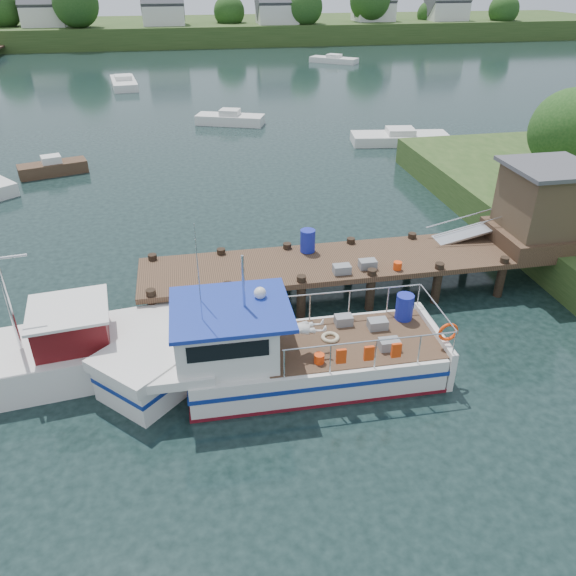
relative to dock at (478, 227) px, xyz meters
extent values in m
plane|color=black|center=(-6.51, -0.01, -2.24)|extent=(160.00, 160.00, 0.00)
cylinder|color=#332114|center=(7.49, 5.99, -0.72)|extent=(0.50, 0.50, 3.05)
sphere|color=#254A1A|center=(7.49, 5.99, 1.72)|extent=(3.90, 3.90, 3.90)
cube|color=#354D1F|center=(-6.51, 83.99, -0.84)|extent=(140.00, 24.00, 3.00)
cylinder|color=#332114|center=(-34.51, 78.99, -0.14)|extent=(0.60, 0.60, 4.20)
sphere|color=#254A1A|center=(-34.51, 78.99, 2.97)|extent=(5.54, 5.54, 5.54)
cylinder|color=#332114|center=(-23.51, 74.99, 0.16)|extent=(0.60, 0.60, 4.80)
sphere|color=#254A1A|center=(-23.51, 74.99, 3.71)|extent=(6.34, 6.34, 6.34)
cylinder|color=#332114|center=(-12.51, 76.99, -0.74)|extent=(0.60, 0.60, 3.00)
sphere|color=#254A1A|center=(-12.51, 76.99, 1.48)|extent=(3.96, 3.96, 3.96)
cylinder|color=#332114|center=(-1.51, 78.99, -0.44)|extent=(0.60, 0.60, 3.60)
sphere|color=#254A1A|center=(-1.51, 78.99, 2.22)|extent=(4.75, 4.75, 4.75)
cylinder|color=#332114|center=(9.49, 74.99, -0.14)|extent=(0.60, 0.60, 4.20)
sphere|color=#254A1A|center=(9.49, 74.99, 2.97)|extent=(5.54, 5.54, 5.54)
cylinder|color=#332114|center=(20.49, 76.99, 0.16)|extent=(0.60, 0.60, 4.80)
sphere|color=#254A1A|center=(20.49, 76.99, 3.71)|extent=(6.34, 6.34, 6.34)
cylinder|color=#332114|center=(31.49, 78.99, -0.74)|extent=(0.60, 0.60, 3.00)
sphere|color=#254A1A|center=(31.49, 78.99, 1.48)|extent=(3.96, 3.96, 3.96)
cylinder|color=#332114|center=(42.49, 74.99, -0.44)|extent=(0.60, 0.60, 3.60)
sphere|color=#254A1A|center=(42.49, 74.99, 2.22)|extent=(4.75, 4.75, 4.75)
cube|color=silver|center=(-28.51, 77.99, 1.76)|extent=(6.00, 5.00, 3.00)
cube|color=#47474C|center=(-28.51, 77.99, 3.66)|extent=(6.20, 5.09, 5.09)
cube|color=silver|center=(-11.51, 76.99, 1.76)|extent=(6.00, 5.00, 3.00)
cube|color=#47474C|center=(-11.51, 76.99, 3.66)|extent=(6.20, 5.09, 5.09)
cube|color=silver|center=(5.49, 75.99, 1.76)|extent=(6.00, 5.00, 3.00)
cube|color=#47474C|center=(5.49, 75.99, 3.66)|extent=(6.20, 5.09, 5.09)
cube|color=silver|center=(21.49, 77.99, 1.76)|extent=(6.00, 5.00, 3.00)
cube|color=#47474C|center=(21.49, 77.99, 3.66)|extent=(6.20, 5.09, 5.09)
cube|color=silver|center=(33.49, 76.99, 1.76)|extent=(6.00, 5.00, 3.00)
cube|color=#47474C|center=(33.49, 76.99, 3.66)|extent=(6.20, 5.09, 5.09)
cube|color=#483222|center=(-4.51, -0.01, -0.94)|extent=(16.00, 3.00, 0.20)
cylinder|color=black|center=(-12.01, -1.31, -1.59)|extent=(0.32, 0.32, 1.90)
cylinder|color=black|center=(-12.01, 1.29, -1.59)|extent=(0.32, 0.32, 1.90)
cylinder|color=black|center=(-9.51, -1.31, -1.59)|extent=(0.32, 0.32, 1.90)
cylinder|color=black|center=(-9.51, 1.29, -1.59)|extent=(0.32, 0.32, 1.90)
cylinder|color=black|center=(-7.01, -1.31, -1.59)|extent=(0.32, 0.32, 1.90)
cylinder|color=black|center=(-7.01, 1.29, -1.59)|extent=(0.32, 0.32, 1.90)
cylinder|color=black|center=(-4.51, -1.31, -1.59)|extent=(0.32, 0.32, 1.90)
cylinder|color=black|center=(-4.51, 1.29, -1.59)|extent=(0.32, 0.32, 1.90)
cylinder|color=black|center=(-2.01, -1.31, -1.59)|extent=(0.32, 0.32, 1.90)
cylinder|color=black|center=(-2.01, 1.29, -1.59)|extent=(0.32, 0.32, 1.90)
cylinder|color=black|center=(0.49, -1.31, -1.59)|extent=(0.32, 0.32, 1.90)
cylinder|color=black|center=(0.49, 1.29, -1.59)|extent=(0.32, 0.32, 1.90)
cylinder|color=black|center=(2.99, -1.31, -1.59)|extent=(0.32, 0.32, 1.90)
cylinder|color=black|center=(2.99, 1.29, -1.59)|extent=(0.32, 0.32, 1.90)
cube|color=#483222|center=(2.49, -0.01, -0.54)|extent=(3.20, 3.00, 0.60)
cube|color=#4B3B2A|center=(2.49, -0.01, 0.86)|extent=(2.60, 2.60, 2.40)
cube|color=#47474C|center=(2.49, -0.01, 2.16)|extent=(3.00, 3.00, 0.15)
cube|color=#A5A8AD|center=(0.19, 0.89, -0.59)|extent=(3.34, 0.90, 0.79)
cylinder|color=silver|center=(0.19, 0.49, -0.09)|extent=(3.34, 0.05, 0.76)
cylinder|color=silver|center=(0.19, 1.29, -0.09)|extent=(3.34, 0.05, 0.76)
cube|color=slate|center=(-5.51, -1.01, -0.68)|extent=(0.60, 0.40, 0.30)
cube|color=slate|center=(-4.51, -0.81, -0.68)|extent=(0.60, 0.40, 0.30)
cylinder|color=#E93D0D|center=(-3.51, -1.11, -0.69)|extent=(0.30, 0.30, 0.28)
cylinder|color=#1723A0|center=(-6.31, 0.89, -0.40)|extent=(0.56, 0.56, 0.85)
cube|color=silver|center=(-7.37, -4.59, -1.69)|extent=(7.28, 2.99, 1.11)
cube|color=silver|center=(-12.20, -4.53, -1.69)|extent=(2.90, 2.90, 1.11)
cube|color=silver|center=(-12.20, -4.53, -0.99)|extent=(3.18, 3.17, 0.34)
cube|color=silver|center=(-11.23, -4.55, -1.02)|extent=(1.96, 2.78, 0.29)
cube|color=navy|center=(-7.37, -4.59, -1.55)|extent=(7.37, 3.03, 0.14)
cube|color=navy|center=(-12.20, -4.53, -1.55)|extent=(2.95, 2.95, 0.14)
cube|color=maroon|center=(-7.37, -4.59, -2.19)|extent=(7.37, 3.01, 0.14)
cube|color=#483222|center=(-6.21, -4.61, -1.12)|extent=(5.24, 2.67, 0.04)
cube|color=silver|center=(-3.61, -4.64, -1.59)|extent=(0.23, 2.90, 1.30)
cube|color=silver|center=(-9.88, -4.56, -0.41)|extent=(2.73, 2.54, 1.45)
cube|color=black|center=(-9.90, -5.83, -0.12)|extent=(2.12, 0.07, 0.48)
cube|color=black|center=(-9.87, -3.30, -0.12)|extent=(2.12, 0.07, 0.48)
cube|color=black|center=(-11.24, -4.55, -0.12)|extent=(0.06, 1.74, 0.48)
cube|color=#182F9A|center=(-9.69, -4.56, 0.37)|extent=(3.32, 2.84, 0.12)
cylinder|color=silver|center=(-9.30, -4.57, 1.19)|extent=(0.08, 0.08, 1.54)
cylinder|color=silver|center=(-10.47, -5.04, 1.57)|extent=(0.02, 0.02, 2.32)
cylinder|color=silver|center=(-10.45, -4.07, 1.57)|extent=(0.02, 0.02, 2.32)
sphere|color=silver|center=(-8.81, -4.19, 0.56)|extent=(0.35, 0.35, 0.35)
cylinder|color=silver|center=(-6.09, -5.94, -0.21)|extent=(4.83, 0.10, 0.04)
cylinder|color=silver|center=(-6.05, -3.28, -0.21)|extent=(4.83, 0.10, 0.04)
cylinder|color=silver|center=(-3.63, -4.64, -0.21)|extent=(0.08, 2.65, 0.04)
cylinder|color=silver|center=(-8.45, -5.91, -0.67)|extent=(0.04, 0.04, 0.92)
cylinder|color=silver|center=(-8.42, -3.25, -0.67)|extent=(0.04, 0.04, 0.92)
cylinder|color=silver|center=(-7.20, -5.93, -0.67)|extent=(0.04, 0.04, 0.92)
cylinder|color=silver|center=(-7.16, -3.26, -0.67)|extent=(0.04, 0.04, 0.92)
cylinder|color=silver|center=(-5.94, -5.94, -0.67)|extent=(0.04, 0.04, 0.92)
cylinder|color=silver|center=(-5.91, -3.28, -0.67)|extent=(0.04, 0.04, 0.92)
cylinder|color=silver|center=(-4.69, -5.96, -0.67)|extent=(0.04, 0.04, 0.92)
cylinder|color=silver|center=(-4.65, -3.30, -0.67)|extent=(0.04, 0.04, 0.92)
cylinder|color=silver|center=(-3.67, -5.97, -0.67)|extent=(0.04, 0.04, 0.92)
cylinder|color=silver|center=(-3.64, -3.31, -0.67)|extent=(0.04, 0.04, 0.92)
cube|color=slate|center=(-5.26, -5.20, -0.96)|extent=(0.58, 0.39, 0.31)
cube|color=slate|center=(-5.24, -4.14, -0.96)|extent=(0.58, 0.39, 0.31)
cube|color=slate|center=(-6.20, -3.74, -0.96)|extent=(0.54, 0.37, 0.31)
cylinder|color=#1723A0|center=(-4.27, -3.76, -0.70)|extent=(0.55, 0.55, 0.85)
cylinder|color=#E93D0D|center=(-7.38, -5.46, -0.98)|extent=(0.29, 0.29, 0.29)
torus|color=#BFB28C|center=(-6.79, -4.41, -1.06)|extent=(0.55, 0.55, 0.12)
torus|color=#E93D0D|center=(-3.60, -5.41, -0.60)|extent=(0.60, 0.10, 0.60)
cube|color=#E93D0D|center=(-6.91, -5.95, -0.60)|extent=(0.27, 0.10, 0.43)
cube|color=#E93D0D|center=(-6.13, -5.96, -0.60)|extent=(0.27, 0.10, 0.43)
cube|color=#E93D0D|center=(-5.36, -5.97, -0.60)|extent=(0.27, 0.10, 0.43)
imported|color=silver|center=(-7.95, -4.88, -0.28)|extent=(0.41, 0.62, 1.70)
cube|color=silver|center=(-14.79, -3.09, -1.68)|extent=(7.53, 3.52, 1.12)
cube|color=#540E10|center=(-14.23, -3.02, -0.62)|extent=(2.23, 2.23, 1.06)
cube|color=silver|center=(-14.23, -3.02, -0.06)|extent=(2.48, 2.48, 0.09)
cylinder|color=silver|center=(-15.67, -3.19, 0.66)|extent=(0.12, 0.12, 3.46)
cube|color=#483222|center=(-18.16, 16.51, -1.89)|extent=(4.01, 2.37, 0.70)
cube|color=silver|center=(-18.16, 16.51, -1.36)|extent=(1.29, 1.19, 0.45)
cube|color=silver|center=(9.21, 55.59, -1.92)|extent=(6.00, 5.20, 0.64)
cube|color=silver|center=(9.21, 55.59, -1.43)|extent=(2.20, 2.15, 0.41)
cube|color=silver|center=(-6.75, 26.50, -1.88)|extent=(5.44, 3.45, 0.72)
cube|color=silver|center=(-6.75, 26.50, -1.33)|extent=(1.78, 1.66, 0.46)
cube|color=silver|center=(4.24, 19.00, -1.91)|extent=(6.83, 3.14, 0.66)
cube|color=silver|center=(4.24, 19.00, -1.41)|extent=(2.05, 1.82, 0.42)
cube|color=silver|center=(-15.79, 43.87, -1.88)|extent=(3.16, 6.97, 0.72)
cube|color=silver|center=(-15.79, 43.87, -1.33)|extent=(1.85, 2.08, 0.47)
camera|label=1|loc=(-10.56, -17.55, 8.48)|focal=35.00mm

